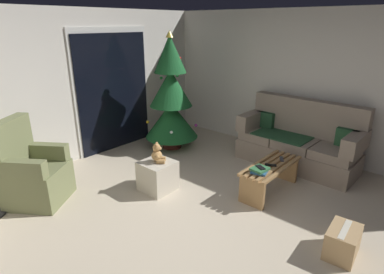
# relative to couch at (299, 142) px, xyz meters

# --- Properties ---
(ground_plane) EXTENTS (7.00, 7.00, 0.00)m
(ground_plane) POSITION_rel_couch_xyz_m (-2.32, -0.02, -0.40)
(ground_plane) COLOR beige
(wall_back) EXTENTS (5.72, 0.12, 2.50)m
(wall_back) POSITION_rel_couch_xyz_m (-2.32, 3.04, 0.85)
(wall_back) COLOR silver
(wall_back) RESTS_ON ground
(wall_right) EXTENTS (0.12, 6.00, 2.50)m
(wall_right) POSITION_rel_couch_xyz_m (0.54, -0.02, 0.85)
(wall_right) COLOR silver
(wall_right) RESTS_ON ground
(patio_door_frame) EXTENTS (1.60, 0.02, 2.20)m
(patio_door_frame) POSITION_rel_couch_xyz_m (-1.48, 2.97, 0.70)
(patio_door_frame) COLOR silver
(patio_door_frame) RESTS_ON ground
(patio_door_glass) EXTENTS (1.50, 0.02, 2.10)m
(patio_door_glass) POSITION_rel_couch_xyz_m (-1.48, 2.95, 0.65)
(patio_door_glass) COLOR black
(patio_door_glass) RESTS_ON ground
(couch) EXTENTS (0.83, 1.96, 1.08)m
(couch) POSITION_rel_couch_xyz_m (0.00, 0.00, 0.00)
(couch) COLOR gray
(couch) RESTS_ON ground
(coffee_table) EXTENTS (1.10, 0.40, 0.42)m
(coffee_table) POSITION_rel_couch_xyz_m (-1.14, -0.10, -0.12)
(coffee_table) COLOR #9E7547
(coffee_table) RESTS_ON ground
(remote_black) EXTENTS (0.11, 0.16, 0.02)m
(remote_black) POSITION_rel_couch_xyz_m (-1.18, -0.11, 0.03)
(remote_black) COLOR black
(remote_black) RESTS_ON coffee_table
(remote_graphite) EXTENTS (0.15, 0.12, 0.02)m
(remote_graphite) POSITION_rel_couch_xyz_m (-0.90, -0.13, 0.03)
(remote_graphite) COLOR #333338
(remote_graphite) RESTS_ON coffee_table
(book_stack) EXTENTS (0.28, 0.25, 0.06)m
(book_stack) POSITION_rel_couch_xyz_m (-1.45, -0.09, 0.05)
(book_stack) COLOR #285684
(book_stack) RESTS_ON coffee_table
(cell_phone) EXTENTS (0.13, 0.16, 0.01)m
(cell_phone) POSITION_rel_couch_xyz_m (-1.44, -0.10, 0.08)
(cell_phone) COLOR black
(cell_phone) RESTS_ON book_stack
(christmas_tree) EXTENTS (0.98, 0.98, 2.14)m
(christmas_tree) POSITION_rel_couch_xyz_m (-0.82, 2.14, 0.55)
(christmas_tree) COLOR #4C1E19
(christmas_tree) RESTS_ON ground
(armchair) EXTENTS (0.95, 0.96, 1.13)m
(armchair) POSITION_rel_couch_xyz_m (-3.41, 2.15, 0.00)
(armchair) COLOR olive
(armchair) RESTS_ON ground
(ottoman) EXTENTS (0.44, 0.44, 0.43)m
(ottoman) POSITION_rel_couch_xyz_m (-2.13, 1.14, -0.19)
(ottoman) COLOR beige
(ottoman) RESTS_ON ground
(teddy_bear_honey) EXTENTS (0.21, 0.22, 0.29)m
(teddy_bear_honey) POSITION_rel_couch_xyz_m (-2.13, 1.13, 0.15)
(teddy_bear_honey) COLOR tan
(teddy_bear_honey) RESTS_ON ottoman
(teddy_bear_chestnut_by_tree) EXTENTS (0.20, 0.19, 0.29)m
(teddy_bear_chestnut_by_tree) POSITION_rel_couch_xyz_m (-1.49, 1.88, -0.28)
(teddy_bear_chestnut_by_tree) COLOR brown
(teddy_bear_chestnut_by_tree) RESTS_ON ground
(cardboard_box_taped_mid_floor) EXTENTS (0.44, 0.31, 0.31)m
(cardboard_box_taped_mid_floor) POSITION_rel_couch_xyz_m (-1.83, -1.29, -0.25)
(cardboard_box_taped_mid_floor) COLOR tan
(cardboard_box_taped_mid_floor) RESTS_ON ground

